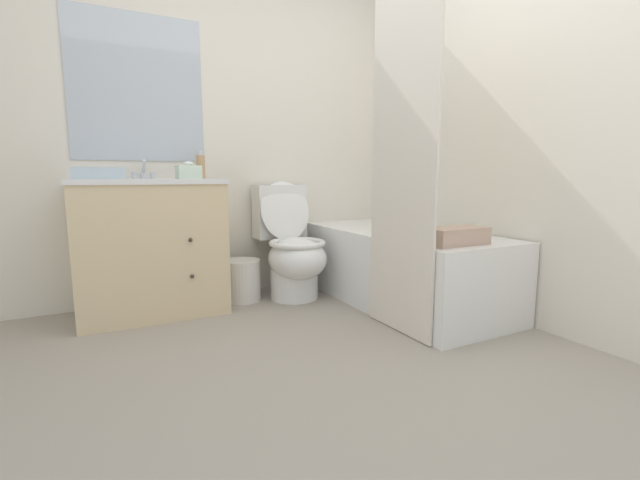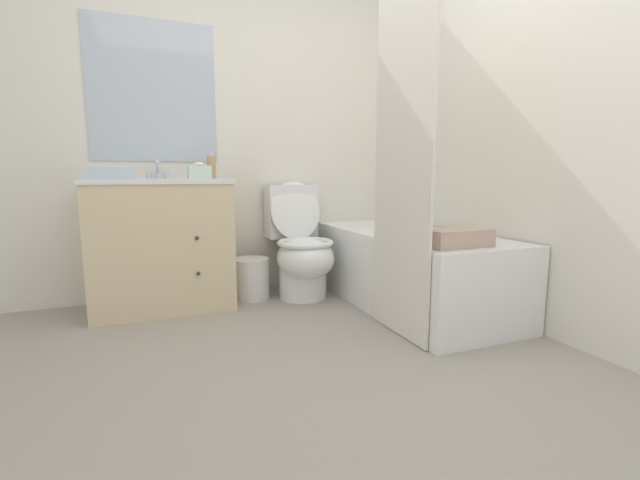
{
  "view_description": "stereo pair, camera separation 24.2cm",
  "coord_description": "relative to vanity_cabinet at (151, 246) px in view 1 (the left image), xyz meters",
  "views": [
    {
      "loc": [
        -1.02,
        -1.32,
        0.87
      ],
      "look_at": [
        0.09,
        0.81,
        0.51
      ],
      "focal_mm": 24.0,
      "sensor_mm": 36.0,
      "label": 1
    },
    {
      "loc": [
        -0.81,
        -1.42,
        0.87
      ],
      "look_at": [
        0.09,
        0.81,
        0.51
      ],
      "focal_mm": 24.0,
      "sensor_mm": 36.0,
      "label": 2
    }
  ],
  "objects": [
    {
      "name": "hand_towel_folded",
      "position": [
        -0.27,
        -0.12,
        0.45
      ],
      "size": [
        0.27,
        0.15,
        0.07
      ],
      "color": "silver",
      "rests_on": "vanity_cabinet"
    },
    {
      "name": "soap_dispenser",
      "position": [
        0.34,
        0.07,
        0.5
      ],
      "size": [
        0.06,
        0.06,
        0.18
      ],
      "color": "tan",
      "rests_on": "vanity_cabinet"
    },
    {
      "name": "wastebasket",
      "position": [
        0.58,
        0.0,
        -0.29
      ],
      "size": [
        0.26,
        0.26,
        0.29
      ],
      "color": "silver",
      "rests_on": "ground_plane"
    },
    {
      "name": "bathtub",
      "position": [
        1.55,
        -0.54,
        -0.18
      ],
      "size": [
        0.71,
        1.59,
        0.5
      ],
      "color": "white",
      "rests_on": "ground_plane"
    },
    {
      "name": "wall_right",
      "position": [
        1.94,
        -0.64,
        0.81
      ],
      "size": [
        0.05,
        2.79,
        2.5
      ],
      "color": "silver",
      "rests_on": "ground_plane"
    },
    {
      "name": "toilet",
      "position": [
        0.94,
        -0.08,
        -0.09
      ],
      "size": [
        0.4,
        0.64,
        0.84
      ],
      "color": "white",
      "rests_on": "ground_plane"
    },
    {
      "name": "sink_faucet",
      "position": [
        -0.0,
        0.18,
        0.45
      ],
      "size": [
        0.14,
        0.12,
        0.12
      ],
      "color": "silver",
      "rests_on": "vanity_cabinet"
    },
    {
      "name": "wall_back",
      "position": [
        0.73,
        0.28,
        0.82
      ],
      "size": [
        8.0,
        0.06,
        2.5
      ],
      "color": "silver",
      "rests_on": "ground_plane"
    },
    {
      "name": "bath_towel_folded",
      "position": [
        1.44,
        -1.15,
        0.11
      ],
      "size": [
        0.35,
        0.19,
        0.09
      ],
      "color": "tan",
      "rests_on": "bathtub"
    },
    {
      "name": "tissue_box",
      "position": [
        0.26,
        0.03,
        0.46
      ],
      "size": [
        0.14,
        0.14,
        0.11
      ],
      "color": "silver",
      "rests_on": "vanity_cabinet"
    },
    {
      "name": "ground_plane",
      "position": [
        0.73,
        -1.54,
        -0.44
      ],
      "size": [
        14.0,
        14.0,
        0.0
      ],
      "primitive_type": "plane",
      "color": "gray"
    },
    {
      "name": "vanity_cabinet",
      "position": [
        0.0,
        0.0,
        0.0
      ],
      "size": [
        0.88,
        0.55,
        0.85
      ],
      "color": "beige",
      "rests_on": "ground_plane"
    },
    {
      "name": "shower_curtain",
      "position": [
        1.18,
        -1.0,
        0.54
      ],
      "size": [
        0.02,
        0.54,
        1.94
      ],
      "color": "silver",
      "rests_on": "ground_plane"
    }
  ]
}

